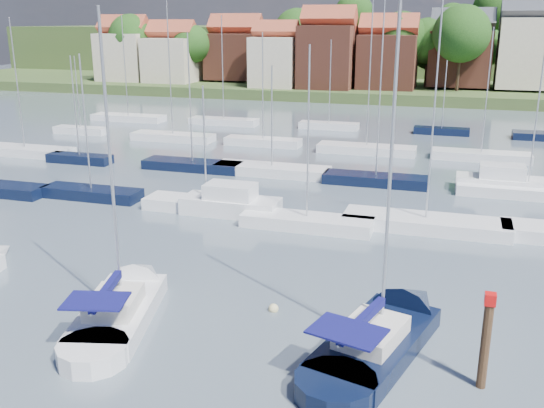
% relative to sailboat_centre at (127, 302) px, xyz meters
% --- Properties ---
extents(ground, '(260.00, 260.00, 0.00)m').
position_rel_sailboat_centre_xyz_m(ground, '(4.75, 35.44, -0.36)').
color(ground, '#4B5865').
rests_on(ground, ground).
extents(sailboat_centre, '(5.55, 11.47, 15.10)m').
position_rel_sailboat_centre_xyz_m(sailboat_centre, '(0.00, 0.00, 0.00)').
color(sailboat_centre, silver).
rests_on(sailboat_centre, ground).
extents(sailboat_navy, '(6.09, 12.19, 16.31)m').
position_rel_sailboat_centre_xyz_m(sailboat_navy, '(12.37, 0.84, -0.00)').
color(sailboat_navy, black).
rests_on(sailboat_navy, ground).
extents(timber_piling, '(0.40, 0.40, 6.11)m').
position_rel_sailboat_centre_xyz_m(timber_piling, '(16.14, -1.86, 0.53)').
color(timber_piling, '#4C331E').
rests_on(timber_piling, ground).
extents(buoy_e, '(0.49, 0.49, 0.49)m').
position_rel_sailboat_centre_xyz_m(buoy_e, '(6.80, 1.85, -0.36)').
color(buoy_e, beige).
rests_on(buoy_e, ground).
extents(marina_field, '(79.62, 41.41, 15.93)m').
position_rel_sailboat_centre_xyz_m(marina_field, '(6.66, 30.58, 0.08)').
color(marina_field, silver).
rests_on(marina_field, ground).
extents(far_shore_town, '(212.46, 90.00, 22.27)m').
position_rel_sailboat_centre_xyz_m(far_shore_town, '(6.98, 128.10, 4.25)').
color(far_shore_town, '#445329').
rests_on(far_shore_town, ground).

